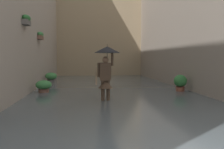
# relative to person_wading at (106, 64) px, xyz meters

# --- Properties ---
(ground_plane) EXTENTS (60.00, 60.00, 0.00)m
(ground_plane) POSITION_rel_person_wading_xyz_m (-0.44, -3.12, -1.34)
(ground_plane) COLOR slate
(flood_water) EXTENTS (7.57, 24.50, 0.12)m
(flood_water) POSITION_rel_person_wading_xyz_m (-0.44, -3.12, -1.28)
(flood_water) COLOR #515B60
(flood_water) RESTS_ON ground_plane
(building_facade_far) EXTENTS (10.37, 1.80, 8.02)m
(building_facade_far) POSITION_rel_person_wading_xyz_m (-0.44, -13.27, 2.67)
(building_facade_far) COLOR tan
(building_facade_far) RESTS_ON ground_plane
(person_wading) EXTENTS (0.88, 0.88, 2.02)m
(person_wading) POSITION_rel_person_wading_xyz_m (0.00, 0.00, 0.00)
(person_wading) COLOR black
(person_wading) RESTS_ON ground_plane
(potted_plant_near_right) EXTENTS (0.66, 0.66, 0.62)m
(potted_plant_near_right) POSITION_rel_person_wading_xyz_m (2.44, -2.36, -0.98)
(potted_plant_near_right) COLOR brown
(potted_plant_near_right) RESTS_ON ground_plane
(potted_plant_near_left) EXTENTS (0.56, 0.56, 0.83)m
(potted_plant_near_left) POSITION_rel_person_wading_xyz_m (-3.39, -2.15, -0.86)
(potted_plant_near_left) COLOR brown
(potted_plant_near_left) RESTS_ON ground_plane
(potted_plant_far_right) EXTENTS (0.64, 0.64, 0.75)m
(potted_plant_far_right) POSITION_rel_person_wading_xyz_m (2.56, -5.74, -0.89)
(potted_plant_far_right) COLOR #66605B
(potted_plant_far_right) RESTS_ON ground_plane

